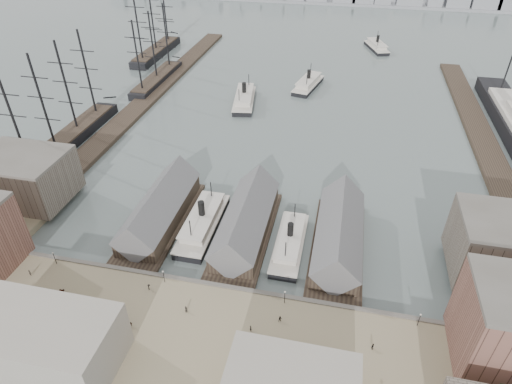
% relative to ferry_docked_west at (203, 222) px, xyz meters
% --- Properties ---
extents(ground, '(900.00, 900.00, 0.00)m').
position_rel_ferry_docked_west_xyz_m(ground, '(13.00, -16.82, -2.41)').
color(ground, '#53605F').
rests_on(ground, ground).
extents(quay, '(180.00, 30.00, 2.00)m').
position_rel_ferry_docked_west_xyz_m(quay, '(13.00, -36.82, -1.41)').
color(quay, '#847659').
rests_on(quay, ground).
extents(seawall, '(180.00, 1.20, 2.30)m').
position_rel_ferry_docked_west_xyz_m(seawall, '(13.00, -22.02, -1.26)').
color(seawall, '#59544C').
rests_on(seawall, ground).
extents(west_wharf, '(10.00, 220.00, 1.60)m').
position_rel_ferry_docked_west_xyz_m(west_wharf, '(-55.00, 83.18, -1.61)').
color(west_wharf, '#2D231C').
rests_on(west_wharf, ground).
extents(east_wharf, '(10.00, 180.00, 1.60)m').
position_rel_ferry_docked_west_xyz_m(east_wharf, '(91.00, 73.18, -1.61)').
color(east_wharf, '#2D231C').
rests_on(east_wharf, ground).
extents(ferry_shed_west, '(14.00, 42.00, 12.60)m').
position_rel_ferry_docked_west_xyz_m(ferry_shed_west, '(-13.00, 0.06, 2.23)').
color(ferry_shed_west, '#2D231C').
rests_on(ferry_shed_west, ground).
extents(ferry_shed_center, '(14.00, 42.00, 12.60)m').
position_rel_ferry_docked_west_xyz_m(ferry_shed_center, '(13.00, 0.06, 2.23)').
color(ferry_shed_center, '#2D231C').
rests_on(ferry_shed_center, ground).
extents(ferry_shed_east, '(14.00, 42.00, 12.60)m').
position_rel_ferry_docked_west_xyz_m(ferry_shed_east, '(39.00, 0.06, 2.23)').
color(ferry_shed_east, '#2D231C').
rests_on(ferry_shed_east, ground).
extents(warehouse_west_back, '(26.00, 20.00, 14.00)m').
position_rel_ferry_docked_west_xyz_m(warehouse_west_back, '(-57.00, 1.18, 6.59)').
color(warehouse_west_back, '#60564C').
rests_on(warehouse_west_back, west_land).
extents(street_bldg_west, '(30.00, 16.00, 12.00)m').
position_rel_ferry_docked_west_xyz_m(street_bldg_west, '(-17.00, -48.82, 5.59)').
color(street_bldg_west, gray).
rests_on(street_bldg_west, quay).
extents(lamp_post_far_w, '(0.44, 0.44, 3.92)m').
position_rel_ferry_docked_west_xyz_m(lamp_post_far_w, '(-32.00, -23.82, 2.30)').
color(lamp_post_far_w, black).
rests_on(lamp_post_far_w, quay).
extents(lamp_post_near_w, '(0.44, 0.44, 3.92)m').
position_rel_ferry_docked_west_xyz_m(lamp_post_near_w, '(-2.00, -23.82, 2.30)').
color(lamp_post_near_w, black).
rests_on(lamp_post_near_w, quay).
extents(lamp_post_near_e, '(0.44, 0.44, 3.92)m').
position_rel_ferry_docked_west_xyz_m(lamp_post_near_e, '(28.00, -23.82, 2.30)').
color(lamp_post_near_e, black).
rests_on(lamp_post_near_e, quay).
extents(lamp_post_far_e, '(0.44, 0.44, 3.92)m').
position_rel_ferry_docked_west_xyz_m(lamp_post_far_e, '(58.00, -23.82, 2.30)').
color(lamp_post_far_e, black).
rests_on(lamp_post_far_e, quay).
extents(ferry_docked_west, '(8.64, 28.81, 10.29)m').
position_rel_ferry_docked_west_xyz_m(ferry_docked_west, '(0.00, 0.00, 0.00)').
color(ferry_docked_west, black).
rests_on(ferry_docked_west, ground).
extents(ferry_docked_east, '(7.67, 25.57, 9.13)m').
position_rel_ferry_docked_west_xyz_m(ferry_docked_east, '(26.00, -2.73, -0.27)').
color(ferry_docked_east, black).
rests_on(ferry_docked_east, ground).
extents(ferry_open_near, '(13.38, 30.57, 10.55)m').
position_rel_ferry_docked_west_xyz_m(ferry_open_near, '(-9.43, 89.80, 0.06)').
color(ferry_open_near, black).
rests_on(ferry_open_near, ground).
extents(ferry_open_mid, '(13.78, 28.28, 9.70)m').
position_rel_ferry_docked_west_xyz_m(ferry_open_mid, '(17.21, 115.26, -0.14)').
color(ferry_open_mid, black).
rests_on(ferry_open_mid, ground).
extents(ferry_open_far, '(15.75, 27.00, 9.24)m').
position_rel_ferry_docked_west_xyz_m(ferry_open_far, '(51.21, 186.38, -0.24)').
color(ferry_open_far, black).
rests_on(ferry_open_far, ground).
extents(sailing_ship_near, '(9.22, 63.51, 37.90)m').
position_rel_ferry_docked_west_xyz_m(sailing_ship_near, '(-67.09, 37.05, 0.37)').
color(sailing_ship_near, black).
rests_on(sailing_ship_near, ground).
extents(sailing_ship_mid, '(8.50, 49.11, 34.95)m').
position_rel_ferry_docked_west_xyz_m(sailing_ship_mid, '(-59.08, 105.22, 0.09)').
color(sailing_ship_mid, black).
rests_on(sailing_ship_mid, ground).
extents(sailing_ship_far, '(9.63, 53.50, 39.59)m').
position_rel_ferry_docked_west_xyz_m(sailing_ship_far, '(-77.31, 146.98, 0.45)').
color(sailing_ship_far, black).
rests_on(sailing_ship_far, ground).
extents(tram, '(3.10, 11.38, 4.04)m').
position_rel_ferry_docked_west_xyz_m(tram, '(71.32, -35.17, 1.66)').
color(tram, black).
rests_on(tram, quay).
extents(horse_cart_left, '(4.26, 4.04, 1.43)m').
position_rel_ferry_docked_west_xyz_m(horse_cart_left, '(-25.35, -32.99, 0.35)').
color(horse_cart_left, black).
rests_on(horse_cart_left, quay).
extents(horse_cart_center, '(4.92, 1.72, 1.58)m').
position_rel_ferry_docked_west_xyz_m(horse_cart_center, '(-5.53, -37.83, 0.40)').
color(horse_cart_center, black).
rests_on(horse_cart_center, quay).
extents(horse_cart_right, '(4.61, 1.78, 1.47)m').
position_rel_ferry_docked_west_xyz_m(horse_cart_right, '(38.56, -37.55, 0.36)').
color(horse_cart_right, black).
rests_on(horse_cart_right, quay).
extents(pedestrian_0, '(0.80, 0.74, 1.78)m').
position_rel_ferry_docked_west_xyz_m(pedestrian_0, '(-35.90, -28.93, 0.48)').
color(pedestrian_0, black).
rests_on(pedestrian_0, quay).
extents(pedestrian_1, '(0.86, 0.95, 1.59)m').
position_rel_ferry_docked_west_xyz_m(pedestrian_1, '(-33.33, -34.55, 0.38)').
color(pedestrian_1, black).
rests_on(pedestrian_1, quay).
extents(pedestrian_2, '(0.86, 1.16, 1.61)m').
position_rel_ferry_docked_west_xyz_m(pedestrian_2, '(-4.79, -26.78, 0.39)').
color(pedestrian_2, black).
rests_on(pedestrian_2, quay).
extents(pedestrian_3, '(0.96, 0.95, 1.62)m').
position_rel_ferry_docked_west_xyz_m(pedestrian_3, '(-3.63, -42.73, 0.40)').
color(pedestrian_3, black).
rests_on(pedestrian_3, quay).
extents(pedestrian_4, '(0.89, 0.93, 1.61)m').
position_rel_ferry_docked_west_xyz_m(pedestrian_4, '(6.31, -31.22, 0.39)').
color(pedestrian_4, black).
rests_on(pedestrian_4, quay).
extents(pedestrian_5, '(0.76, 0.79, 1.75)m').
position_rel_ferry_docked_west_xyz_m(pedestrian_5, '(22.03, -33.21, 0.46)').
color(pedestrian_5, black).
rests_on(pedestrian_5, quay).
extents(pedestrian_6, '(0.92, 0.80, 1.63)m').
position_rel_ferry_docked_west_xyz_m(pedestrian_6, '(27.92, -29.30, 0.41)').
color(pedestrian_6, black).
rests_on(pedestrian_6, quay).
extents(pedestrian_8, '(0.91, 1.06, 1.71)m').
position_rel_ferry_docked_west_xyz_m(pedestrian_8, '(48.16, -32.09, 0.44)').
color(pedestrian_8, black).
rests_on(pedestrian_8, quay).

